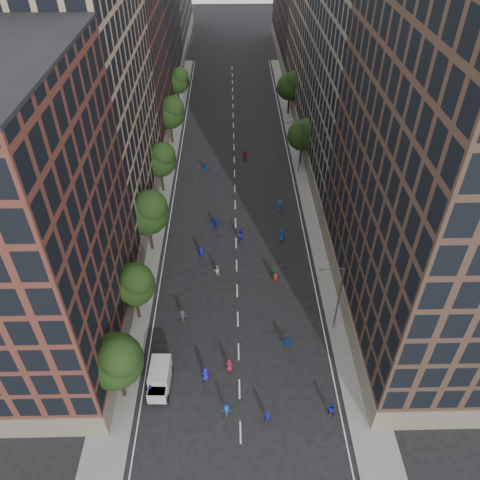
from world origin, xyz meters
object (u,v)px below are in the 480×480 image
Objects in this scene: skater_1 at (267,417)px; streetlamp_far at (299,145)px; streetlamp_near at (337,296)px; cargo_van at (160,378)px; skater_0 at (205,374)px; skater_2 at (331,409)px.

streetlamp_far is at bearing -82.12° from skater_1.
streetlamp_near is 2.05× the size of cargo_van.
streetlamp_near is 5.54× the size of skater_1.
cargo_van is 4.49m from skater_0.
streetlamp_far reaches higher than skater_2.
streetlamp_near is at bearing -90.00° from streetlamp_far.
streetlamp_near is 5.27× the size of skater_0.
streetlamp_near is 15.71m from skater_0.
skater_1 is 6.04m from skater_2.
skater_1 is (5.86, -4.68, -0.04)m from skater_0.
skater_1 is (10.30, -4.09, -0.40)m from cargo_van.
cargo_van is at bearing -9.94° from skater_0.
skater_0 is at bearing 9.60° from cargo_van.
streetlamp_far is at bearing 90.00° from streetlamp_near.
streetlamp_near reaches higher than skater_2.
skater_0 is at bearing -3.22° from skater_2.
streetlamp_near is at bearing -172.85° from skater_0.
streetlamp_near reaches higher than skater_0.
cargo_van is (-18.16, -6.91, -3.95)m from streetlamp_near.
streetlamp_far is 44.03m from cargo_van.
cargo_van reaches higher than skater_2.
skater_2 is (11.86, -3.98, -0.10)m from skater_0.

